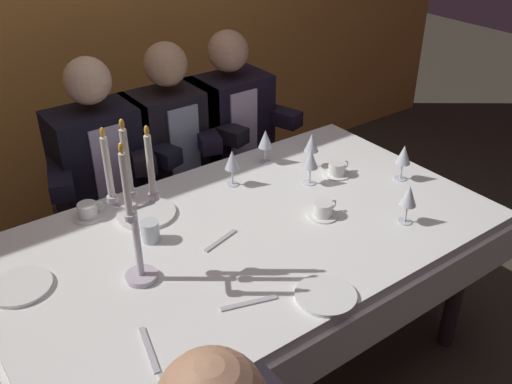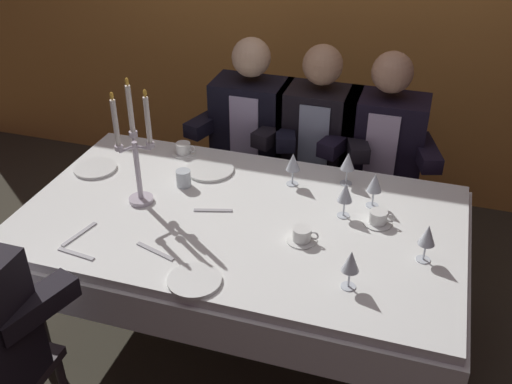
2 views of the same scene
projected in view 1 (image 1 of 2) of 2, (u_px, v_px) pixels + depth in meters
The scene contains 23 objects.
ground_plane at pixel (249, 365), 2.56m from camera, with size 12.00×12.00×0.00m, color #393428.
dining_table at pixel (248, 255), 2.24m from camera, with size 1.94×1.14×0.74m.
candelabra at pixel (133, 214), 1.79m from camera, with size 0.15×0.17×0.59m.
dinner_plate_0 at pixel (326, 295), 1.84m from camera, with size 0.20×0.20×0.01m, color white.
dinner_plate_1 at pixel (20, 287), 1.88m from camera, with size 0.21×0.21×0.01m, color white.
dinner_plate_2 at pixel (146, 214), 2.27m from camera, with size 0.24×0.24×0.01m, color white.
wine_glass_0 at pixel (404, 155), 2.46m from camera, with size 0.07×0.07×0.16m.
wine_glass_1 at pixel (311, 160), 2.43m from camera, with size 0.07×0.07×0.16m.
wine_glass_2 at pixel (232, 161), 2.42m from camera, with size 0.07×0.07×0.16m.
wine_glass_3 at pixel (409, 197), 2.17m from camera, with size 0.07×0.07×0.16m.
wine_glass_4 at pixel (312, 144), 2.57m from camera, with size 0.07×0.07×0.16m.
wine_glass_5 at pixel (265, 140), 2.60m from camera, with size 0.07×0.07×0.16m.
water_tumbler_0 at pixel (150, 231), 2.10m from camera, with size 0.07×0.07×0.08m, color silver.
coffee_cup_0 at pixel (337, 169), 2.54m from camera, with size 0.13×0.12×0.06m.
coffee_cup_1 at pixel (88, 211), 2.24m from camera, with size 0.13×0.12×0.06m.
coffee_cup_2 at pixel (323, 210), 2.25m from camera, with size 0.13×0.12×0.06m.
fork_0 at pixel (188, 366), 1.59m from camera, with size 0.17×0.02×0.01m, color #B7B7BC.
knife_1 at pixel (149, 349), 1.65m from camera, with size 0.19×0.02×0.01m, color #B7B7BC.
knife_2 at pixel (249, 303), 1.82m from camera, with size 0.19×0.02×0.01m, color #B7B7BC.
fork_3 at pixel (221, 241), 2.11m from camera, with size 0.17×0.02×0.01m, color #B7B7BC.
seated_diner_1 at pixel (100, 161), 2.68m from camera, with size 0.63×0.48×1.24m.
seated_diner_2 at pixel (171, 140), 2.87m from camera, with size 0.63×0.48×1.24m.
seated_diner_3 at pixel (229, 124), 3.05m from camera, with size 0.63×0.48×1.24m.
Camera 1 is at (-1.04, -1.47, 1.98)m, focal length 39.75 mm.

